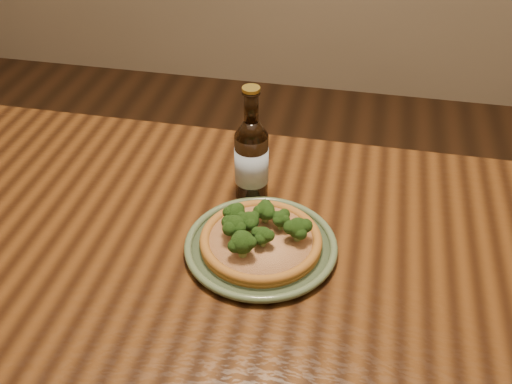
% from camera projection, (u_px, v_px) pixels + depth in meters
% --- Properties ---
extents(table, '(1.60, 0.90, 0.75)m').
position_uv_depth(table, '(265.00, 311.00, 1.08)').
color(table, '#4C2910').
rests_on(table, ground).
extents(plate, '(0.27, 0.27, 0.02)m').
position_uv_depth(plate, '(261.00, 246.00, 1.07)').
color(plate, '#536646').
rests_on(plate, table).
extents(pizza, '(0.22, 0.22, 0.07)m').
position_uv_depth(pizza, '(260.00, 238.00, 1.06)').
color(pizza, '#A56825').
rests_on(pizza, plate).
extents(beer_bottle, '(0.07, 0.07, 0.24)m').
position_uv_depth(beer_bottle, '(251.00, 158.00, 1.15)').
color(beer_bottle, black).
rests_on(beer_bottle, table).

